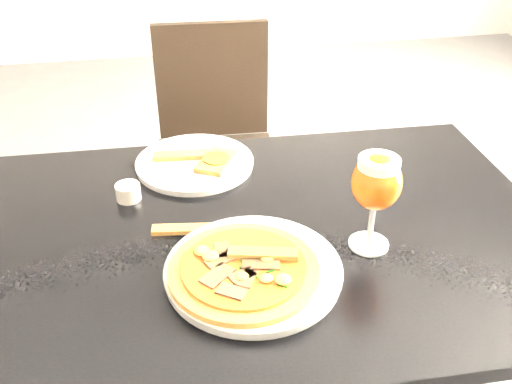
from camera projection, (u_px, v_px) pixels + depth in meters
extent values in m
plane|color=#525255|center=(313.00, 357.00, 1.83)|extent=(6.00, 6.00, 0.00)
cube|color=black|center=(259.00, 236.00, 1.15)|extent=(1.22, 0.84, 0.03)
cylinder|color=black|center=(45.00, 290.00, 1.57)|extent=(0.05, 0.05, 0.72)
cylinder|color=black|center=(418.00, 252.00, 1.71)|extent=(0.05, 0.05, 0.72)
cube|color=black|center=(219.00, 168.00, 1.97)|extent=(0.43, 0.43, 0.04)
cylinder|color=black|center=(177.00, 254.00, 1.94)|extent=(0.04, 0.04, 0.42)
cylinder|color=black|center=(273.00, 246.00, 1.98)|extent=(0.04, 0.04, 0.42)
cylinder|color=black|center=(175.00, 200.00, 2.21)|extent=(0.04, 0.04, 0.42)
cylinder|color=black|center=(259.00, 194.00, 2.25)|extent=(0.04, 0.04, 0.42)
cube|color=black|center=(212.00, 81.00, 1.99)|extent=(0.39, 0.05, 0.41)
cylinder|color=silver|center=(253.00, 271.00, 1.03)|extent=(0.41, 0.41, 0.02)
cylinder|color=olive|center=(244.00, 270.00, 1.01)|extent=(0.27, 0.27, 0.01)
cylinder|color=#C43910|center=(244.00, 267.00, 1.00)|extent=(0.22, 0.22, 0.01)
cube|color=brown|center=(260.00, 263.00, 1.00)|extent=(0.05, 0.03, 0.00)
cube|color=brown|center=(256.00, 249.00, 1.03)|extent=(0.05, 0.06, 0.00)
cube|color=brown|center=(230.00, 243.00, 1.05)|extent=(0.04, 0.06, 0.00)
cube|color=brown|center=(228.00, 262.00, 1.00)|extent=(0.06, 0.05, 0.00)
cube|color=brown|center=(221.00, 275.00, 0.97)|extent=(0.06, 0.05, 0.00)
cube|color=brown|center=(241.00, 291.00, 0.94)|extent=(0.04, 0.06, 0.00)
cube|color=brown|center=(256.00, 272.00, 0.98)|extent=(0.05, 0.06, 0.00)
ellipsoid|color=gold|center=(252.00, 259.00, 1.01)|extent=(0.02, 0.02, 0.01)
ellipsoid|color=gold|center=(238.00, 240.00, 1.05)|extent=(0.02, 0.02, 0.01)
ellipsoid|color=gold|center=(234.00, 261.00, 1.00)|extent=(0.02, 0.02, 0.01)
ellipsoid|color=gold|center=(212.00, 280.00, 0.96)|extent=(0.02, 0.02, 0.01)
ellipsoid|color=gold|center=(245.00, 271.00, 0.98)|extent=(0.02, 0.02, 0.01)
ellipsoid|color=gold|center=(280.00, 272.00, 0.98)|extent=(0.02, 0.02, 0.01)
cube|color=#114F0E|center=(245.00, 260.00, 1.01)|extent=(0.01, 0.02, 0.00)
cube|color=#114F0E|center=(239.00, 250.00, 1.03)|extent=(0.00, 0.02, 0.00)
cube|color=#114F0E|center=(220.00, 245.00, 1.05)|extent=(0.01, 0.02, 0.00)
cube|color=#114F0E|center=(230.00, 260.00, 1.01)|extent=(0.02, 0.01, 0.00)
cube|color=#114F0E|center=(211.00, 263.00, 1.00)|extent=(0.02, 0.01, 0.00)
cube|color=#114F0E|center=(236.00, 267.00, 0.99)|extent=(0.02, 0.01, 0.00)
cube|color=#114F0E|center=(225.00, 276.00, 0.97)|extent=(0.02, 0.01, 0.00)
cube|color=#114F0E|center=(226.00, 291.00, 0.94)|extent=(0.01, 0.02, 0.00)
cube|color=#114F0E|center=(244.00, 276.00, 0.97)|extent=(0.01, 0.02, 0.00)
cube|color=#114F0E|center=(258.00, 285.00, 0.95)|extent=(0.01, 0.02, 0.00)
cube|color=#114F0E|center=(250.00, 268.00, 0.99)|extent=(0.01, 0.02, 0.00)
cube|color=#114F0E|center=(267.00, 270.00, 0.99)|extent=(0.02, 0.01, 0.00)
cube|color=#114F0E|center=(284.00, 261.00, 1.01)|extent=(0.02, 0.00, 0.00)
cube|color=#114F0E|center=(258.00, 259.00, 1.01)|extent=(0.02, 0.01, 0.00)
cube|color=#114F0E|center=(262.00, 248.00, 1.04)|extent=(0.01, 0.01, 0.00)
cube|color=olive|center=(268.00, 261.00, 1.00)|extent=(0.13, 0.06, 0.01)
cylinder|color=silver|center=(195.00, 163.00, 1.36)|extent=(0.30, 0.30, 0.01)
cube|color=olive|center=(181.00, 155.00, 1.36)|extent=(0.14, 0.04, 0.01)
cube|color=olive|center=(216.00, 161.00, 1.34)|extent=(0.11, 0.13, 0.01)
cylinder|color=#C43910|center=(216.00, 158.00, 1.33)|extent=(0.06, 0.06, 0.00)
cube|color=olive|center=(182.00, 229.00, 1.14)|extent=(0.12, 0.04, 0.01)
cylinder|color=#BAB6A7|center=(128.00, 192.00, 1.23)|extent=(0.05, 0.05, 0.04)
cylinder|color=gold|center=(127.00, 187.00, 1.22)|extent=(0.05, 0.05, 0.01)
cylinder|color=silver|center=(368.00, 244.00, 1.10)|extent=(0.08, 0.08, 0.01)
cylinder|color=silver|center=(371.00, 225.00, 1.08)|extent=(0.01, 0.01, 0.08)
ellipsoid|color=#94400E|center=(377.00, 182.00, 1.03)|extent=(0.09, 0.09, 0.11)
cylinder|color=beige|center=(379.00, 163.00, 1.01)|extent=(0.08, 0.08, 0.02)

